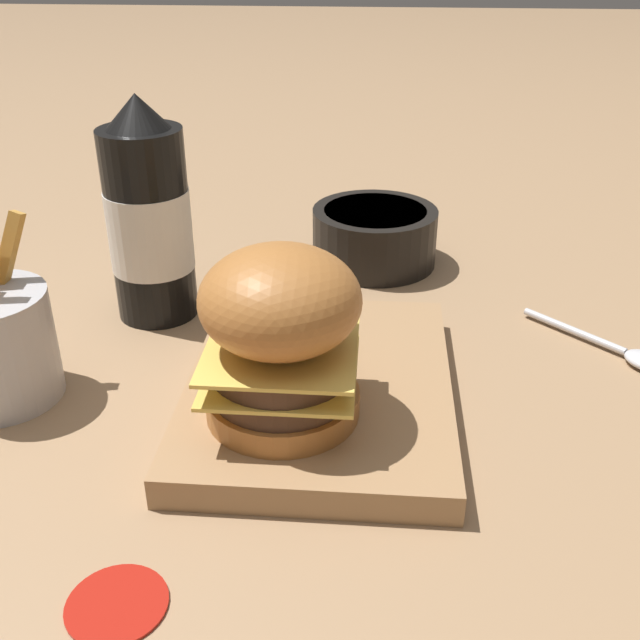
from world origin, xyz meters
name	(u,v)px	position (x,y,z in m)	size (l,w,h in m)	color
ground_plane	(226,397)	(0.00, 0.00, 0.00)	(6.00, 6.00, 0.00)	#9E7A56
serving_board	(320,387)	(0.00, 0.08, 0.01)	(0.27, 0.21, 0.02)	#A37A51
burger	(281,334)	(0.05, 0.05, 0.09)	(0.11, 0.11, 0.13)	#AD6B33
ketchup_bottle	(149,220)	(-0.14, -0.09, 0.10)	(0.08, 0.08, 0.21)	black
side_bowl	(374,235)	(-0.28, 0.12, 0.03)	(0.14, 0.14, 0.06)	black
spoon	(629,353)	(-0.09, 0.35, 0.01)	(0.12, 0.12, 0.01)	silver
ketchup_puddle	(117,603)	(0.22, -0.02, 0.00)	(0.06, 0.06, 0.00)	#B21E14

